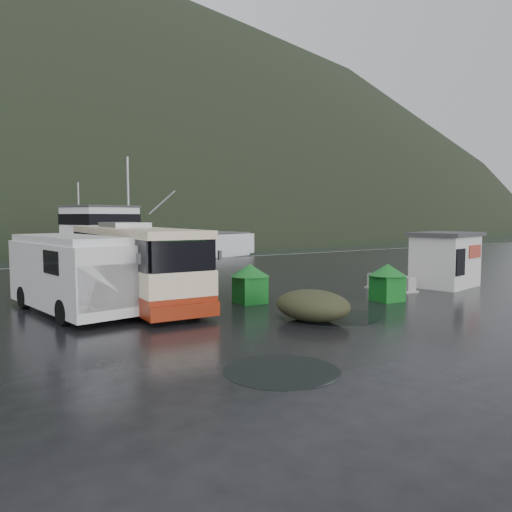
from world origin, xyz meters
TOP-DOWN VIEW (x-y plane):
  - ground at (0.00, 0.00)m, footprint 160.00×160.00m
  - quay_edge at (0.00, 20.00)m, footprint 160.00×0.60m
  - coach_bus at (-4.23, 3.54)m, footprint 3.32×11.66m
  - white_van at (-7.07, 2.02)m, footprint 3.30×7.03m
  - waste_bin_left at (-0.50, 0.12)m, footprint 1.18×1.18m
  - waste_bin_right at (4.52, -2.60)m, footprint 1.19×1.19m
  - dome_tent at (-0.62, -3.99)m, footprint 2.65×3.14m
  - ticket_kiosk at (10.17, -1.24)m, footprint 3.96×3.31m
  - jersey_barrier_a at (6.81, -0.14)m, footprint 0.76×1.46m
  - jersey_barrier_b at (10.55, -0.64)m, footprint 0.84×1.60m
  - jersey_barrier_c at (7.22, -1.11)m, footprint 0.96×1.53m
  - fishing_trawler at (6.01, 26.66)m, footprint 25.42×12.99m
  - puddles at (-1.40, -5.15)m, footprint 8.22×7.26m

SIDE VIEW (x-z plane):
  - ground at x=0.00m, z-range 0.00..0.00m
  - quay_edge at x=0.00m, z-range -0.75..0.75m
  - coach_bus at x=-4.23m, z-range -1.63..1.63m
  - white_van at x=-7.07m, z-range -1.42..1.42m
  - waste_bin_left at x=-0.50m, z-range -0.79..0.79m
  - waste_bin_right at x=4.52m, z-range -0.77..0.77m
  - dome_tent at x=-0.62m, z-range -0.53..0.53m
  - ticket_kiosk at x=10.17m, z-range -1.36..1.36m
  - jersey_barrier_a at x=6.81m, z-range -0.36..0.36m
  - jersey_barrier_b at x=10.55m, z-range -0.39..0.39m
  - jersey_barrier_c at x=7.22m, z-range -0.36..0.36m
  - fishing_trawler at x=6.01m, z-range -4.99..4.99m
  - puddles at x=-1.40m, z-range 0.00..0.01m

